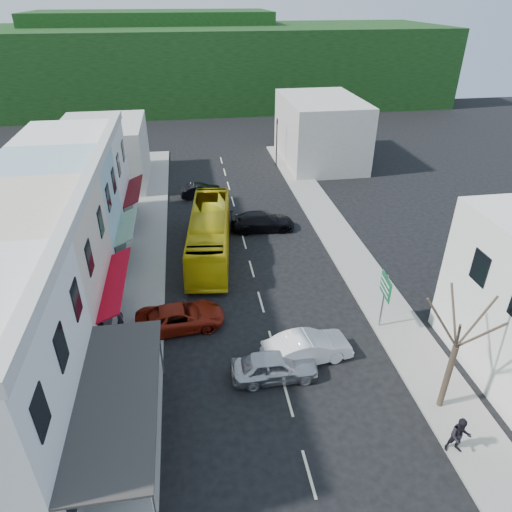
{
  "coord_description": "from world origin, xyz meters",
  "views": [
    {
      "loc": [
        -3.91,
        -19.07,
        17.04
      ],
      "look_at": [
        0.0,
        6.0,
        2.2
      ],
      "focal_mm": 32.0,
      "sensor_mm": 36.0,
      "label": 1
    }
  ],
  "objects_px": {
    "car_silver": "(275,367)",
    "car_white": "(307,349)",
    "bus": "(210,235)",
    "traffic_signal": "(277,143)",
    "car_red": "(180,317)",
    "street_tree": "(456,347)",
    "pedestrian_left": "(120,318)",
    "direction_sign": "(383,302)",
    "pedestrian_right": "(459,437)"
  },
  "relations": [
    {
      "from": "street_tree",
      "to": "car_white",
      "type": "bearing_deg",
      "value": 142.65
    },
    {
      "from": "car_silver",
      "to": "pedestrian_left",
      "type": "xyz_separation_m",
      "value": [
        -7.99,
        4.85,
        0.3
      ]
    },
    {
      "from": "car_red",
      "to": "street_tree",
      "type": "relative_size",
      "value": 0.62
    },
    {
      "from": "bus",
      "to": "car_white",
      "type": "relative_size",
      "value": 2.64
    },
    {
      "from": "direction_sign",
      "to": "traffic_signal",
      "type": "xyz_separation_m",
      "value": [
        -0.5,
        28.72,
        0.82
      ]
    },
    {
      "from": "bus",
      "to": "car_red",
      "type": "height_order",
      "value": "bus"
    },
    {
      "from": "pedestrian_right",
      "to": "car_red",
      "type": "bearing_deg",
      "value": 152.82
    },
    {
      "from": "car_white",
      "to": "pedestrian_right",
      "type": "relative_size",
      "value": 2.59
    },
    {
      "from": "car_red",
      "to": "pedestrian_right",
      "type": "height_order",
      "value": "pedestrian_right"
    },
    {
      "from": "direction_sign",
      "to": "traffic_signal",
      "type": "height_order",
      "value": "traffic_signal"
    },
    {
      "from": "pedestrian_left",
      "to": "pedestrian_right",
      "type": "relative_size",
      "value": 1.0
    },
    {
      "from": "car_silver",
      "to": "pedestrian_left",
      "type": "bearing_deg",
      "value": 59.13
    },
    {
      "from": "pedestrian_right",
      "to": "street_tree",
      "type": "bearing_deg",
      "value": 91.38
    },
    {
      "from": "bus",
      "to": "street_tree",
      "type": "height_order",
      "value": "street_tree"
    },
    {
      "from": "car_silver",
      "to": "traffic_signal",
      "type": "bearing_deg",
      "value": -10.83
    },
    {
      "from": "street_tree",
      "to": "traffic_signal",
      "type": "bearing_deg",
      "value": 91.73
    },
    {
      "from": "pedestrian_right",
      "to": "direction_sign",
      "type": "height_order",
      "value": "direction_sign"
    },
    {
      "from": "pedestrian_left",
      "to": "pedestrian_right",
      "type": "bearing_deg",
      "value": -103.81
    },
    {
      "from": "direction_sign",
      "to": "traffic_signal",
      "type": "bearing_deg",
      "value": 96.3
    },
    {
      "from": "car_white",
      "to": "pedestrian_left",
      "type": "relative_size",
      "value": 2.59
    },
    {
      "from": "traffic_signal",
      "to": "pedestrian_left",
      "type": "bearing_deg",
      "value": 72.85
    },
    {
      "from": "car_white",
      "to": "traffic_signal",
      "type": "bearing_deg",
      "value": -15.6
    },
    {
      "from": "car_white",
      "to": "direction_sign",
      "type": "distance_m",
      "value": 5.32
    },
    {
      "from": "street_tree",
      "to": "pedestrian_left",
      "type": "bearing_deg",
      "value": 152.65
    },
    {
      "from": "bus",
      "to": "car_white",
      "type": "bearing_deg",
      "value": -64.24
    },
    {
      "from": "car_white",
      "to": "street_tree",
      "type": "height_order",
      "value": "street_tree"
    },
    {
      "from": "direction_sign",
      "to": "street_tree",
      "type": "xyz_separation_m",
      "value": [
        0.55,
        -6.03,
        1.92
      ]
    },
    {
      "from": "car_silver",
      "to": "car_red",
      "type": "height_order",
      "value": "same"
    },
    {
      "from": "car_red",
      "to": "pedestrian_right",
      "type": "distance_m",
      "value": 15.34
    },
    {
      "from": "car_red",
      "to": "direction_sign",
      "type": "height_order",
      "value": "direction_sign"
    },
    {
      "from": "bus",
      "to": "pedestrian_left",
      "type": "distance_m",
      "value": 10.11
    },
    {
      "from": "traffic_signal",
      "to": "car_red",
      "type": "bearing_deg",
      "value": 78.79
    },
    {
      "from": "pedestrian_left",
      "to": "traffic_signal",
      "type": "distance_m",
      "value": 30.43
    },
    {
      "from": "car_white",
      "to": "pedestrian_left",
      "type": "height_order",
      "value": "pedestrian_left"
    },
    {
      "from": "bus",
      "to": "street_tree",
      "type": "relative_size",
      "value": 1.56
    },
    {
      "from": "car_white",
      "to": "street_tree",
      "type": "bearing_deg",
      "value": -134.88
    },
    {
      "from": "pedestrian_left",
      "to": "street_tree",
      "type": "distance_m",
      "value": 17.46
    },
    {
      "from": "bus",
      "to": "traffic_signal",
      "type": "bearing_deg",
      "value": 71.47
    },
    {
      "from": "pedestrian_right",
      "to": "direction_sign",
      "type": "distance_m",
      "value": 8.5
    },
    {
      "from": "car_silver",
      "to": "car_white",
      "type": "relative_size",
      "value": 1.0
    },
    {
      "from": "direction_sign",
      "to": "traffic_signal",
      "type": "distance_m",
      "value": 28.74
    },
    {
      "from": "car_red",
      "to": "street_tree",
      "type": "xyz_separation_m",
      "value": [
        11.95,
        -7.87,
        3.02
      ]
    },
    {
      "from": "pedestrian_left",
      "to": "car_white",
      "type": "bearing_deg",
      "value": -89.69
    },
    {
      "from": "car_red",
      "to": "bus",
      "type": "bearing_deg",
      "value": -20.7
    },
    {
      "from": "car_white",
      "to": "traffic_signal",
      "type": "xyz_separation_m",
      "value": [
        4.34,
        30.63,
        1.92
      ]
    },
    {
      "from": "car_red",
      "to": "direction_sign",
      "type": "distance_m",
      "value": 11.6
    },
    {
      "from": "pedestrian_left",
      "to": "direction_sign",
      "type": "distance_m",
      "value": 14.91
    },
    {
      "from": "car_white",
      "to": "street_tree",
      "type": "xyz_separation_m",
      "value": [
        5.39,
        -4.11,
        3.02
      ]
    },
    {
      "from": "car_red",
      "to": "direction_sign",
      "type": "xyz_separation_m",
      "value": [
        11.4,
        -1.84,
        1.1
      ]
    },
    {
      "from": "car_silver",
      "to": "pedestrian_left",
      "type": "height_order",
      "value": "pedestrian_left"
    }
  ]
}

